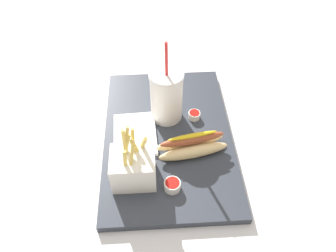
{
  "coord_description": "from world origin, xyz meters",
  "views": [
    {
      "loc": [
        0.54,
        -0.03,
        0.65
      ],
      "look_at": [
        0.0,
        0.0,
        0.05
      ],
      "focal_mm": 35.15,
      "sensor_mm": 36.0,
      "label": 1
    }
  ],
  "objects_px": {
    "fries_basket": "(133,167)",
    "ketchup_cup_2": "(173,185)",
    "hot_dog_1": "(192,145)",
    "napkin_stack": "(135,135)",
    "soda_cup": "(165,96)",
    "ketchup_cup_1": "(194,115)"
  },
  "relations": [
    {
      "from": "soda_cup",
      "to": "ketchup_cup_2",
      "type": "bearing_deg",
      "value": 1.22
    },
    {
      "from": "fries_basket",
      "to": "hot_dog_1",
      "type": "height_order",
      "value": "fries_basket"
    },
    {
      "from": "fries_basket",
      "to": "ketchup_cup_2",
      "type": "bearing_deg",
      "value": 68.86
    },
    {
      "from": "hot_dog_1",
      "to": "soda_cup",
      "type": "bearing_deg",
      "value": -155.05
    },
    {
      "from": "hot_dog_1",
      "to": "napkin_stack",
      "type": "height_order",
      "value": "hot_dog_1"
    },
    {
      "from": "soda_cup",
      "to": "napkin_stack",
      "type": "relative_size",
      "value": 1.66
    },
    {
      "from": "napkin_stack",
      "to": "ketchup_cup_1",
      "type": "bearing_deg",
      "value": 110.04
    },
    {
      "from": "soda_cup",
      "to": "napkin_stack",
      "type": "xyz_separation_m",
      "value": [
        0.07,
        -0.08,
        -0.07
      ]
    },
    {
      "from": "fries_basket",
      "to": "napkin_stack",
      "type": "distance_m",
      "value": 0.13
    },
    {
      "from": "ketchup_cup_1",
      "to": "ketchup_cup_2",
      "type": "relative_size",
      "value": 0.85
    },
    {
      "from": "soda_cup",
      "to": "fries_basket",
      "type": "distance_m",
      "value": 0.21
    },
    {
      "from": "fries_basket",
      "to": "ketchup_cup_2",
      "type": "distance_m",
      "value": 0.09
    },
    {
      "from": "fries_basket",
      "to": "ketchup_cup_1",
      "type": "relative_size",
      "value": 4.65
    },
    {
      "from": "ketchup_cup_2",
      "to": "napkin_stack",
      "type": "height_order",
      "value": "ketchup_cup_2"
    },
    {
      "from": "soda_cup",
      "to": "ketchup_cup_1",
      "type": "bearing_deg",
      "value": 80.99
    },
    {
      "from": "soda_cup",
      "to": "hot_dog_1",
      "type": "xyz_separation_m",
      "value": [
        0.12,
        0.06,
        -0.05
      ]
    },
    {
      "from": "fries_basket",
      "to": "hot_dog_1",
      "type": "xyz_separation_m",
      "value": [
        -0.07,
        0.14,
        -0.02
      ]
    },
    {
      "from": "ketchup_cup_2",
      "to": "fries_basket",
      "type": "bearing_deg",
      "value": -111.14
    },
    {
      "from": "hot_dog_1",
      "to": "ketchup_cup_2",
      "type": "bearing_deg",
      "value": -27.4
    },
    {
      "from": "fries_basket",
      "to": "ketchup_cup_1",
      "type": "xyz_separation_m",
      "value": [
        -0.18,
        0.16,
        -0.03
      ]
    },
    {
      "from": "hot_dog_1",
      "to": "napkin_stack",
      "type": "xyz_separation_m",
      "value": [
        -0.05,
        -0.14,
        -0.02
      ]
    },
    {
      "from": "soda_cup",
      "to": "ketchup_cup_2",
      "type": "xyz_separation_m",
      "value": [
        0.22,
        0.0,
        -0.06
      ]
    }
  ]
}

